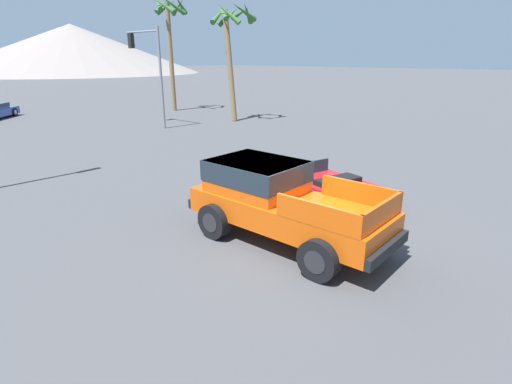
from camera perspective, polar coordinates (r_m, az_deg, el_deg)
The scene contains 6 objects.
ground_plane at distance 10.05m, azimuth 5.38°, elevation -6.61°, with size 320.00×320.00×0.00m, color #424244.
orange_pickup_truck at distance 9.66m, azimuth 2.88°, elevation -0.79°, with size 2.32×5.15×1.88m.
red_convertible_car at distance 12.78m, azimuth 9.13°, elevation 0.99°, with size 2.94×4.76×1.11m.
traffic_light_main at distance 26.92m, azimuth -15.18°, elevation 17.84°, with size 0.38×3.33×6.01m.
palm_tree_tall at distance 28.44m, azimuth -3.45°, elevation 21.67°, with size 2.75×2.93×7.63m.
palm_tree_leaning at distance 34.83m, azimuth -12.19°, elevation 22.08°, with size 2.99×2.92×8.78m.
Camera 1 is at (-7.46, -5.19, 4.29)m, focal length 28.00 mm.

